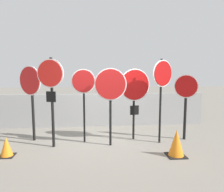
{
  "coord_description": "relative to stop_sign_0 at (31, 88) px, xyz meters",
  "views": [
    {
      "loc": [
        -0.46,
        -6.31,
        2.15
      ],
      "look_at": [
        0.13,
        0.0,
        1.37
      ],
      "focal_mm": 35.0,
      "sensor_mm": 36.0,
      "label": 1
    }
  ],
  "objects": [
    {
      "name": "stop_sign_3",
      "position": [
        2.3,
        -0.66,
        -0.01
      ],
      "size": [
        0.88,
        0.14,
        2.18
      ],
      "rotation": [
        0.0,
        0.0,
        -0.04
      ],
      "color": "black",
      "rests_on": "ground"
    },
    {
      "name": "ground_plane",
      "position": [
        2.25,
        -0.26,
        -1.61
      ],
      "size": [
        40.0,
        40.0,
        0.0
      ],
      "primitive_type": "plane",
      "color": "gray"
    },
    {
      "name": "stop_sign_4",
      "position": [
        3.07,
        -0.16,
        -0.06
      ],
      "size": [
        0.94,
        0.23,
        2.16
      ],
      "rotation": [
        0.0,
        0.0,
        0.21
      ],
      "color": "black",
      "rests_on": "ground"
    },
    {
      "name": "stop_sign_6",
      "position": [
        4.59,
        -0.33,
        -0.22
      ],
      "size": [
        0.63,
        0.35,
        1.99
      ],
      "rotation": [
        0.0,
        0.0,
        -0.49
      ],
      "color": "black",
      "rests_on": "ground"
    },
    {
      "name": "stop_sign_5",
      "position": [
        3.78,
        -0.55,
        0.21
      ],
      "size": [
        0.67,
        0.4,
        2.44
      ],
      "rotation": [
        0.0,
        0.0,
        0.52
      ],
      "color": "black",
      "rests_on": "ground"
    },
    {
      "name": "traffic_cone_1",
      "position": [
        -0.33,
        -1.16,
        -1.36
      ],
      "size": [
        0.36,
        0.36,
        0.49
      ],
      "color": "black",
      "rests_on": "ground"
    },
    {
      "name": "stop_sign_2",
      "position": [
        1.55,
        -0.28,
        0.02
      ],
      "size": [
        0.7,
        0.14,
        2.16
      ],
      "rotation": [
        0.0,
        0.0,
        -0.1
      ],
      "color": "black",
      "rests_on": "ground"
    },
    {
      "name": "fence_back",
      "position": [
        2.25,
        1.53,
        -0.99
      ],
      "size": [
        7.59,
        0.12,
        1.23
      ],
      "color": "gray",
      "rests_on": "ground"
    },
    {
      "name": "stop_sign_0",
      "position": [
        0.0,
        0.0,
        0.0
      ],
      "size": [
        0.73,
        0.51,
        2.25
      ],
      "rotation": [
        0.0,
        0.0,
        -0.6
      ],
      "color": "black",
      "rests_on": "ground"
    },
    {
      "name": "stop_sign_1",
      "position": [
        0.7,
        -0.62,
        0.13
      ],
      "size": [
        0.74,
        0.27,
        2.46
      ],
      "rotation": [
        0.0,
        0.0,
        -0.32
      ],
      "color": "black",
      "rests_on": "ground"
    },
    {
      "name": "traffic_cone_0",
      "position": [
        3.86,
        -1.53,
        -1.27
      ],
      "size": [
        0.46,
        0.46,
        0.67
      ],
      "color": "black",
      "rests_on": "ground"
    }
  ]
}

